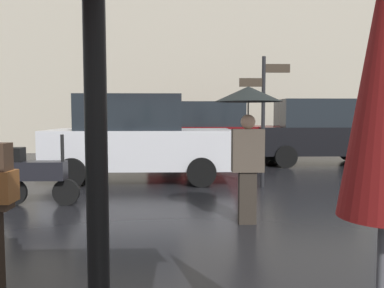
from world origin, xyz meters
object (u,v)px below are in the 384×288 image
(pedestrian_with_umbrella, at_px, (248,116))
(parked_scooter, at_px, (37,174))
(parked_car_left, at_px, (318,132))
(parked_car_right, at_px, (211,132))
(parked_car_distant, at_px, (138,138))
(street_signpost, at_px, (264,108))

(pedestrian_with_umbrella, distance_m, parked_scooter, 3.79)
(pedestrian_with_umbrella, xyz_separation_m, parked_car_left, (3.41, 6.69, -0.52))
(pedestrian_with_umbrella, relative_size, parked_car_right, 0.47)
(parked_car_right, bearing_deg, parked_car_left, -21.15)
(parked_car_left, xyz_separation_m, parked_car_distant, (-5.39, -2.87, -0.01))
(pedestrian_with_umbrella, xyz_separation_m, parked_scooter, (-3.45, 1.22, -1.00))
(parked_car_right, xyz_separation_m, street_signpost, (0.77, -4.47, 0.71))
(street_signpost, bearing_deg, pedestrian_with_umbrella, -106.32)
(parked_scooter, xyz_separation_m, parked_car_right, (3.51, 6.06, 0.44))
(street_signpost, bearing_deg, parked_car_left, 56.26)
(parked_scooter, distance_m, parked_car_distant, 3.02)
(parked_car_distant, height_order, street_signpost, street_signpost)
(parked_car_left, height_order, parked_car_distant, parked_car_left)
(parked_car_right, bearing_deg, parked_scooter, -131.26)
(pedestrian_with_umbrella, relative_size, street_signpost, 0.70)
(parked_car_distant, relative_size, street_signpost, 1.54)
(parked_car_distant, distance_m, street_signpost, 3.05)
(pedestrian_with_umbrella, distance_m, parked_car_distant, 4.33)
(parked_scooter, height_order, parked_car_distant, parked_car_distant)
(parked_car_distant, bearing_deg, parked_scooter, 56.53)
(parked_scooter, relative_size, parked_car_distant, 0.32)
(pedestrian_with_umbrella, xyz_separation_m, parked_car_distant, (-1.98, 3.81, -0.53))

